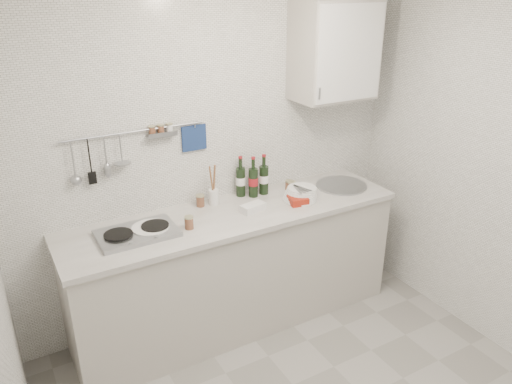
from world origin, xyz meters
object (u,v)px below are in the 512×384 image
plate_stack_sink (301,194)px  wine_bottles (253,176)px  plate_stack_hob (150,229)px  utensil_crock (214,195)px  wall_cabinet (335,51)px

plate_stack_sink → wine_bottles: wine_bottles is taller
plate_stack_hob → utensil_crock: (0.55, 0.19, 0.05)m
wall_cabinet → wine_bottles: 1.09m
wall_cabinet → plate_stack_sink: bearing=-155.8°
wine_bottles → plate_stack_sink: bearing=-41.4°
wine_bottles → utensil_crock: 0.33m
wall_cabinet → plate_stack_hob: 1.82m
plate_stack_hob → plate_stack_sink: size_ratio=0.97×
plate_stack_hob → plate_stack_sink: plate_stack_sink is taller
wine_bottles → utensil_crock: (-0.32, -0.00, -0.08)m
wine_bottles → wall_cabinet: bearing=-6.7°
wall_cabinet → wine_bottles: (-0.64, 0.08, -0.87)m
wall_cabinet → plate_stack_sink: wall_cabinet is taller
plate_stack_sink → utensil_crock: 0.65m
plate_stack_hob → wall_cabinet: bearing=4.4°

